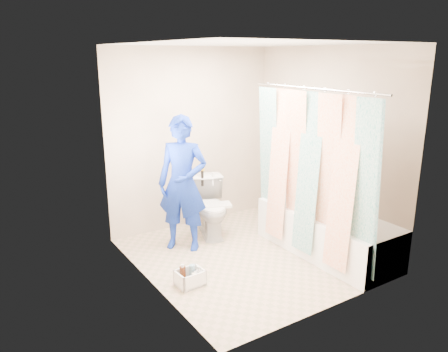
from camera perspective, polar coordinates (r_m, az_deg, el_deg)
floor at (r=5.24m, az=3.03°, el=-10.40°), size 2.60×2.60×0.00m
ceiling at (r=4.71m, az=3.46°, el=16.87°), size 2.40×2.60×0.02m
wall_back at (r=5.91m, az=-4.22°, el=4.89°), size 2.40×0.02×2.40m
wall_front at (r=3.89m, az=14.54°, el=-1.22°), size 2.40×0.02×2.40m
wall_left at (r=4.26m, az=-9.95°, el=0.48°), size 0.02×2.60×2.40m
wall_right at (r=5.61m, az=13.23°, el=3.94°), size 0.02×2.60×2.40m
bathtub at (r=5.35m, az=13.24°, el=-7.08°), size 0.70×1.75×0.50m
curtain_rod at (r=4.73m, az=11.68°, el=11.12°), size 0.02×1.90×0.02m
shower_curtain at (r=4.89m, az=11.08°, el=0.20°), size 0.06×1.75×1.80m
toilet at (r=5.70m, az=-1.66°, el=-4.09°), size 0.65×0.83×0.75m
tank_lid at (r=5.57m, az=-1.43°, el=-3.86°), size 0.50×0.35×0.03m
tank_internals at (r=5.77m, az=-2.48°, el=-0.07°), size 0.17×0.09×0.24m
plumber at (r=5.19m, az=-5.43°, el=-1.01°), size 0.70×0.69×1.63m
cleaning_caddy at (r=4.62m, az=-4.36°, el=-13.15°), size 0.28×0.23×0.21m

